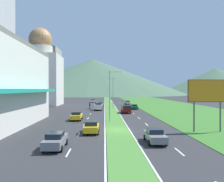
# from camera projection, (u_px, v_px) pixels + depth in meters

# --- Properties ---
(ground_plane) EXTENTS (600.00, 600.00, 0.00)m
(ground_plane) POSITION_uv_depth(u_px,v_px,m) (117.00, 130.00, 33.11)
(ground_plane) COLOR #2D2D30
(grass_median) EXTENTS (3.20, 240.00, 0.06)m
(grass_median) POSITION_uv_depth(u_px,v_px,m) (109.00, 104.00, 93.08)
(grass_median) COLOR #477F33
(grass_median) RESTS_ON ground_plane
(grass_verge_right) EXTENTS (24.00, 240.00, 0.06)m
(grass_verge_right) POSITION_uv_depth(u_px,v_px,m) (161.00, 104.00, 93.74)
(grass_verge_right) COLOR #387028
(grass_verge_right) RESTS_ON ground_plane
(lane_dash_left_1) EXTENTS (0.16, 2.80, 0.01)m
(lane_dash_left_1) POSITION_uv_depth(u_px,v_px,m) (69.00, 153.00, 21.40)
(lane_dash_left_1) COLOR silver
(lane_dash_left_1) RESTS_ON ground_plane
(lane_dash_left_2) EXTENTS (0.16, 2.80, 0.01)m
(lane_dash_left_2) POSITION_uv_depth(u_px,v_px,m) (79.00, 135.00, 29.84)
(lane_dash_left_2) COLOR silver
(lane_dash_left_2) RESTS_ON ground_plane
(lane_dash_left_3) EXTENTS (0.16, 2.80, 0.01)m
(lane_dash_left_3) POSITION_uv_depth(u_px,v_px,m) (84.00, 125.00, 38.28)
(lane_dash_left_3) COLOR silver
(lane_dash_left_3) RESTS_ON ground_plane
(lane_dash_left_4) EXTENTS (0.16, 2.80, 0.01)m
(lane_dash_left_4) POSITION_uv_depth(u_px,v_px,m) (88.00, 118.00, 46.72)
(lane_dash_left_4) COLOR silver
(lane_dash_left_4) RESTS_ON ground_plane
(lane_dash_left_5) EXTENTS (0.16, 2.80, 0.01)m
(lane_dash_left_5) POSITION_uv_depth(u_px,v_px,m) (90.00, 114.00, 55.16)
(lane_dash_left_5) COLOR silver
(lane_dash_left_5) RESTS_ON ground_plane
(lane_dash_left_6) EXTENTS (0.16, 2.80, 0.01)m
(lane_dash_left_6) POSITION_uv_depth(u_px,v_px,m) (92.00, 111.00, 63.60)
(lane_dash_left_6) COLOR silver
(lane_dash_left_6) RESTS_ON ground_plane
(lane_dash_left_7) EXTENTS (0.16, 2.80, 0.01)m
(lane_dash_left_7) POSITION_uv_depth(u_px,v_px,m) (94.00, 108.00, 72.04)
(lane_dash_left_7) COLOR silver
(lane_dash_left_7) RESTS_ON ground_plane
(lane_dash_left_8) EXTENTS (0.16, 2.80, 0.01)m
(lane_dash_left_8) POSITION_uv_depth(u_px,v_px,m) (95.00, 106.00, 80.48)
(lane_dash_left_8) COLOR silver
(lane_dash_left_8) RESTS_ON ground_plane
(lane_dash_left_9) EXTENTS (0.16, 2.80, 0.01)m
(lane_dash_left_9) POSITION_uv_depth(u_px,v_px,m) (96.00, 105.00, 88.92)
(lane_dash_left_9) COLOR silver
(lane_dash_left_9) RESTS_ON ground_plane
(lane_dash_left_10) EXTENTS (0.16, 2.80, 0.01)m
(lane_dash_left_10) POSITION_uv_depth(u_px,v_px,m) (97.00, 103.00, 97.35)
(lane_dash_left_10) COLOR silver
(lane_dash_left_10) RESTS_ON ground_plane
(lane_dash_left_11) EXTENTS (0.16, 2.80, 0.01)m
(lane_dash_left_11) POSITION_uv_depth(u_px,v_px,m) (97.00, 102.00, 105.79)
(lane_dash_left_11) COLOR silver
(lane_dash_left_11) RESTS_ON ground_plane
(lane_dash_right_1) EXTENTS (0.16, 2.80, 0.01)m
(lane_dash_right_1) POSITION_uv_depth(u_px,v_px,m) (179.00, 152.00, 21.73)
(lane_dash_right_1) COLOR silver
(lane_dash_right_1) RESTS_ON ground_plane
(lane_dash_right_2) EXTENTS (0.16, 2.80, 0.01)m
(lane_dash_right_2) POSITION_uv_depth(u_px,v_px,m) (158.00, 134.00, 30.17)
(lane_dash_right_2) COLOR silver
(lane_dash_right_2) RESTS_ON ground_plane
(lane_dash_right_3) EXTENTS (0.16, 2.80, 0.01)m
(lane_dash_right_3) POSITION_uv_depth(u_px,v_px,m) (147.00, 124.00, 38.61)
(lane_dash_right_3) COLOR silver
(lane_dash_right_3) RESTS_ON ground_plane
(lane_dash_right_4) EXTENTS (0.16, 2.80, 0.01)m
(lane_dash_right_4) POSITION_uv_depth(u_px,v_px,m) (139.00, 118.00, 47.05)
(lane_dash_right_4) COLOR silver
(lane_dash_right_4) RESTS_ON ground_plane
(lane_dash_right_5) EXTENTS (0.16, 2.80, 0.01)m
(lane_dash_right_5) POSITION_uv_depth(u_px,v_px,m) (134.00, 114.00, 55.49)
(lane_dash_right_5) COLOR silver
(lane_dash_right_5) RESTS_ON ground_plane
(lane_dash_right_6) EXTENTS (0.16, 2.80, 0.01)m
(lane_dash_right_6) POSITION_uv_depth(u_px,v_px,m) (130.00, 110.00, 63.93)
(lane_dash_right_6) COLOR silver
(lane_dash_right_6) RESTS_ON ground_plane
(lane_dash_right_7) EXTENTS (0.16, 2.80, 0.01)m
(lane_dash_right_7) POSITION_uv_depth(u_px,v_px,m) (127.00, 108.00, 72.36)
(lane_dash_right_7) COLOR silver
(lane_dash_right_7) RESTS_ON ground_plane
(lane_dash_right_8) EXTENTS (0.16, 2.80, 0.01)m
(lane_dash_right_8) POSITION_uv_depth(u_px,v_px,m) (125.00, 106.00, 80.80)
(lane_dash_right_8) COLOR silver
(lane_dash_right_8) RESTS_ON ground_plane
(lane_dash_right_9) EXTENTS (0.16, 2.80, 0.01)m
(lane_dash_right_9) POSITION_uv_depth(u_px,v_px,m) (123.00, 104.00, 89.24)
(lane_dash_right_9) COLOR silver
(lane_dash_right_9) RESTS_ON ground_plane
(lane_dash_right_10) EXTENTS (0.16, 2.80, 0.01)m
(lane_dash_right_10) POSITION_uv_depth(u_px,v_px,m) (121.00, 103.00, 97.68)
(lane_dash_right_10) COLOR silver
(lane_dash_right_10) RESTS_ON ground_plane
(lane_dash_right_11) EXTENTS (0.16, 2.80, 0.01)m
(lane_dash_right_11) POSITION_uv_depth(u_px,v_px,m) (120.00, 102.00, 106.12)
(lane_dash_right_11) COLOR silver
(lane_dash_right_11) RESTS_ON ground_plane
(edge_line_median_left) EXTENTS (0.16, 240.00, 0.01)m
(edge_line_median_left) POSITION_uv_depth(u_px,v_px,m) (105.00, 104.00, 93.02)
(edge_line_median_left) COLOR silver
(edge_line_median_left) RESTS_ON ground_plane
(edge_line_median_right) EXTENTS (0.16, 240.00, 0.01)m
(edge_line_median_right) POSITION_uv_depth(u_px,v_px,m) (113.00, 104.00, 93.14)
(edge_line_median_right) COLOR silver
(edge_line_median_right) RESTS_ON ground_plane
(domed_building) EXTENTS (14.41, 14.41, 28.16)m
(domed_building) POSITION_uv_depth(u_px,v_px,m) (40.00, 74.00, 85.85)
(domed_building) COLOR silver
(domed_building) RESTS_ON ground_plane
(midrise_colored) EXTENTS (16.41, 16.41, 26.22)m
(midrise_colored) POSITION_uv_depth(u_px,v_px,m) (42.00, 75.00, 117.50)
(midrise_colored) COLOR #9E9384
(midrise_colored) RESTS_ON ground_plane
(hill_far_left) EXTENTS (182.91, 182.91, 39.44)m
(hill_far_left) POSITION_uv_depth(u_px,v_px,m) (36.00, 78.00, 298.28)
(hill_far_left) COLOR #3D5647
(hill_far_left) RESTS_ON ground_plane
(hill_far_center) EXTENTS (212.84, 212.84, 40.81)m
(hill_far_center) POSITION_uv_depth(u_px,v_px,m) (93.00, 77.00, 272.18)
(hill_far_center) COLOR #47664C
(hill_far_center) RESTS_ON ground_plane
(hill_far_right) EXTENTS (146.33, 146.33, 32.08)m
(hill_far_right) POSITION_uv_depth(u_px,v_px,m) (216.00, 81.00, 291.56)
(hill_far_right) COLOR #47664C
(hill_far_right) RESTS_ON ground_plane
(street_lamp_near) EXTENTS (2.63, 0.40, 9.09)m
(street_lamp_near) POSITION_uv_depth(u_px,v_px,m) (111.00, 92.00, 42.35)
(street_lamp_near) COLOR #99999E
(street_lamp_near) RESTS_ON ground_plane
(street_lamp_mid) EXTENTS (2.87, 0.29, 9.33)m
(street_lamp_mid) POSITION_uv_depth(u_px,v_px,m) (112.00, 91.00, 71.86)
(street_lamp_mid) COLOR #99999E
(street_lamp_mid) RESTS_ON ground_plane
(billboard_roadside) EXTENTS (5.32, 0.28, 7.10)m
(billboard_roadside) POSITION_uv_depth(u_px,v_px,m) (207.00, 93.00, 31.49)
(billboard_roadside) COLOR #4C4C51
(billboard_roadside) RESTS_ON ground_plane
(car_0) EXTENTS (1.91, 4.52, 1.52)m
(car_0) POSITION_uv_depth(u_px,v_px,m) (155.00, 136.00, 25.34)
(car_0) COLOR slate
(car_0) RESTS_ON ground_plane
(car_1) EXTENTS (1.88, 4.74, 1.58)m
(car_1) POSITION_uv_depth(u_px,v_px,m) (55.00, 140.00, 22.94)
(car_1) COLOR slate
(car_1) RESTS_ON ground_plane
(car_2) EXTENTS (1.96, 4.10, 1.52)m
(car_2) POSITION_uv_depth(u_px,v_px,m) (99.00, 105.00, 73.97)
(car_2) COLOR silver
(car_2) RESTS_ON ground_plane
(car_3) EXTENTS (1.90, 4.34, 1.43)m
(car_3) POSITION_uv_depth(u_px,v_px,m) (93.00, 101.00, 103.28)
(car_3) COLOR silver
(car_3) RESTS_ON ground_plane
(car_4) EXTENTS (1.88, 4.72, 1.47)m
(car_4) POSITION_uv_depth(u_px,v_px,m) (101.00, 104.00, 81.23)
(car_4) COLOR silver
(car_4) RESTS_ON ground_plane
(car_5) EXTENTS (2.01, 4.17, 1.58)m
(car_5) POSITION_uv_depth(u_px,v_px,m) (91.00, 127.00, 30.88)
(car_5) COLOR yellow
(car_5) RESTS_ON ground_plane
(car_6) EXTENTS (1.86, 4.63, 1.46)m
(car_6) POSITION_uv_depth(u_px,v_px,m) (128.00, 102.00, 90.04)
(car_6) COLOR #B2B2B7
(car_6) RESTS_ON ground_plane
(car_7) EXTENTS (1.94, 4.21, 1.44)m
(car_7) POSITION_uv_depth(u_px,v_px,m) (134.00, 107.00, 67.98)
(car_7) COLOR #0C5128
(car_7) RESTS_ON ground_plane
(car_8) EXTENTS (2.01, 4.60, 1.60)m
(car_8) POSITION_uv_depth(u_px,v_px,m) (77.00, 116.00, 43.87)
(car_8) COLOR yellow
(car_8) RESTS_ON ground_plane
(pickup_truck_0) EXTENTS (2.18, 5.40, 2.00)m
(pickup_truck_0) POSITION_uv_depth(u_px,v_px,m) (126.00, 109.00, 57.00)
(pickup_truck_0) COLOR maroon
(pickup_truck_0) RESTS_ON ground_plane
(pickup_truck_1) EXTENTS (2.18, 5.40, 2.00)m
(pickup_truck_1) POSITION_uv_depth(u_px,v_px,m) (98.00, 107.00, 65.21)
(pickup_truck_1) COLOR silver
(pickup_truck_1) RESTS_ON ground_plane
(motorcycle_rider) EXTENTS (0.36, 2.00, 1.80)m
(motorcycle_rider) POSITION_uv_depth(u_px,v_px,m) (90.00, 106.00, 68.85)
(motorcycle_rider) COLOR black
(motorcycle_rider) RESTS_ON ground_plane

